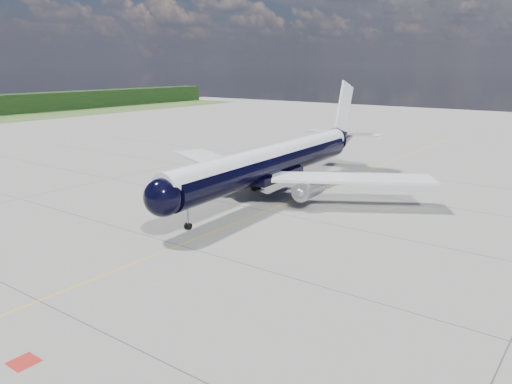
% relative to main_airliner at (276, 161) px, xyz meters
% --- Properties ---
extents(ground, '(320.00, 320.00, 0.00)m').
position_rel_main_airliner_xyz_m(ground, '(3.93, -2.93, -4.63)').
color(ground, gray).
rests_on(ground, ground).
extents(taxiway_centerline, '(0.16, 160.00, 0.01)m').
position_rel_main_airliner_xyz_m(taxiway_centerline, '(3.93, -7.93, -4.63)').
color(taxiway_centerline, '#DDAE0B').
rests_on(taxiway_centerline, ground).
extents(red_marking, '(1.60, 1.60, 0.01)m').
position_rel_main_airliner_xyz_m(red_marking, '(10.73, -42.93, -4.63)').
color(red_marking, maroon).
rests_on(red_marking, ground).
extents(main_airliner, '(42.41, 51.71, 14.93)m').
position_rel_main_airliner_xyz_m(main_airliner, '(0.00, 0.00, 0.00)').
color(main_airliner, black).
rests_on(main_airliner, ground).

